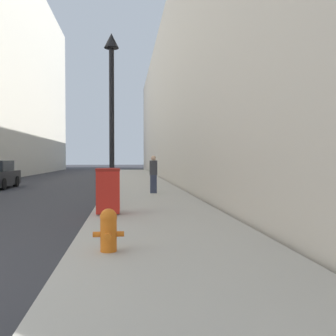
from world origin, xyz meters
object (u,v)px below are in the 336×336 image
at_px(fire_hydrant, 108,229).
at_px(pedestrian_on_sidewalk, 153,174).
at_px(lamppost, 112,97).
at_px(trash_bin, 108,190).

distance_m(fire_hydrant, pedestrian_on_sidewalk, 10.44).
height_order(fire_hydrant, lamppost, lamppost).
xyz_separation_m(trash_bin, pedestrian_on_sidewalk, (1.70, 6.08, 0.19)).
distance_m(trash_bin, pedestrian_on_sidewalk, 6.32).
bearing_deg(fire_hydrant, lamppost, 91.62).
xyz_separation_m(trash_bin, lamppost, (0.00, 2.72, 3.02)).
xyz_separation_m(fire_hydrant, lamppost, (-0.20, 6.95, 3.30)).
height_order(fire_hydrant, pedestrian_on_sidewalk, pedestrian_on_sidewalk).
bearing_deg(pedestrian_on_sidewalk, lamppost, -116.71).
distance_m(lamppost, pedestrian_on_sidewalk, 4.72).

